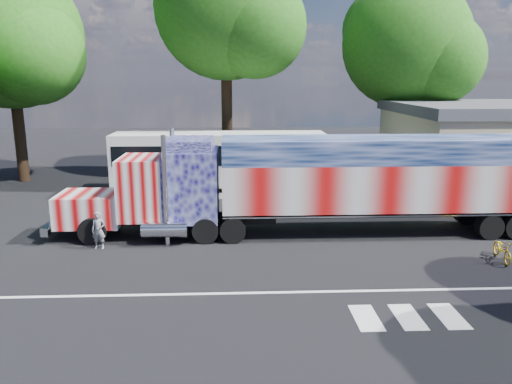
{
  "coord_description": "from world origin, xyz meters",
  "views": [
    {
      "loc": [
        -0.89,
        -17.66,
        6.69
      ],
      "look_at": [
        0.0,
        3.0,
        1.9
      ],
      "focal_mm": 35.0,
      "sensor_mm": 36.0,
      "label": 1
    }
  ],
  "objects_px": {
    "semi_truck": "(321,181)",
    "tree_ne_a": "(409,45)",
    "coach_bus": "(220,163)",
    "woman": "(98,230)",
    "bicycle": "(502,249)",
    "tree_nw_a": "(11,37)",
    "tree_n_mid": "(228,9)"
  },
  "relations": [
    {
      "from": "semi_truck",
      "to": "tree_ne_a",
      "type": "height_order",
      "value": "tree_ne_a"
    },
    {
      "from": "coach_bus",
      "to": "tree_ne_a",
      "type": "distance_m",
      "value": 15.43
    },
    {
      "from": "woman",
      "to": "coach_bus",
      "type": "bearing_deg",
      "value": 69.4
    },
    {
      "from": "bicycle",
      "to": "tree_nw_a",
      "type": "bearing_deg",
      "value": 154.22
    },
    {
      "from": "bicycle",
      "to": "tree_n_mid",
      "type": "height_order",
      "value": "tree_n_mid"
    },
    {
      "from": "tree_ne_a",
      "to": "tree_n_mid",
      "type": "relative_size",
      "value": 0.85
    },
    {
      "from": "semi_truck",
      "to": "woman",
      "type": "distance_m",
      "value": 9.41
    },
    {
      "from": "bicycle",
      "to": "woman",
      "type": "bearing_deg",
      "value": -179.72
    },
    {
      "from": "woman",
      "to": "tree_ne_a",
      "type": "xyz_separation_m",
      "value": [
        17.14,
        15.05,
        8.03
      ]
    },
    {
      "from": "semi_truck",
      "to": "tree_n_mid",
      "type": "distance_m",
      "value": 15.43
    },
    {
      "from": "tree_ne_a",
      "to": "tree_nw_a",
      "type": "xyz_separation_m",
      "value": [
        -25.42,
        -1.44,
        0.3
      ]
    },
    {
      "from": "semi_truck",
      "to": "coach_bus",
      "type": "distance_m",
      "value": 9.08
    },
    {
      "from": "semi_truck",
      "to": "tree_ne_a",
      "type": "bearing_deg",
      "value": 59.22
    },
    {
      "from": "tree_nw_a",
      "to": "tree_ne_a",
      "type": "bearing_deg",
      "value": 3.25
    },
    {
      "from": "tree_nw_a",
      "to": "tree_n_mid",
      "type": "bearing_deg",
      "value": 0.95
    },
    {
      "from": "woman",
      "to": "tree_nw_a",
      "type": "distance_m",
      "value": 17.98
    },
    {
      "from": "tree_ne_a",
      "to": "tree_nw_a",
      "type": "distance_m",
      "value": 25.47
    },
    {
      "from": "bicycle",
      "to": "tree_ne_a",
      "type": "height_order",
      "value": "tree_ne_a"
    },
    {
      "from": "tree_n_mid",
      "to": "semi_truck",
      "type": "bearing_deg",
      "value": -71.69
    },
    {
      "from": "tree_n_mid",
      "to": "tree_nw_a",
      "type": "relative_size",
      "value": 1.13
    },
    {
      "from": "semi_truck",
      "to": "bicycle",
      "type": "height_order",
      "value": "semi_truck"
    },
    {
      "from": "coach_bus",
      "to": "bicycle",
      "type": "distance_m",
      "value": 15.79
    },
    {
      "from": "woman",
      "to": "tree_nw_a",
      "type": "height_order",
      "value": "tree_nw_a"
    },
    {
      "from": "woman",
      "to": "bicycle",
      "type": "bearing_deg",
      "value": -2.19
    },
    {
      "from": "woman",
      "to": "tree_n_mid",
      "type": "height_order",
      "value": "tree_n_mid"
    },
    {
      "from": "tree_n_mid",
      "to": "woman",
      "type": "bearing_deg",
      "value": -110.24
    },
    {
      "from": "woman",
      "to": "tree_n_mid",
      "type": "bearing_deg",
      "value": 74.88
    },
    {
      "from": "woman",
      "to": "tree_ne_a",
      "type": "distance_m",
      "value": 24.18
    },
    {
      "from": "bicycle",
      "to": "tree_nw_a",
      "type": "relative_size",
      "value": 0.12
    },
    {
      "from": "bicycle",
      "to": "tree_ne_a",
      "type": "xyz_separation_m",
      "value": [
        1.77,
        17.03,
        8.36
      ]
    },
    {
      "from": "coach_bus",
      "to": "tree_ne_a",
      "type": "xyz_separation_m",
      "value": [
        12.59,
        5.61,
        6.94
      ]
    },
    {
      "from": "semi_truck",
      "to": "coach_bus",
      "type": "bearing_deg",
      "value": 120.43
    }
  ]
}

